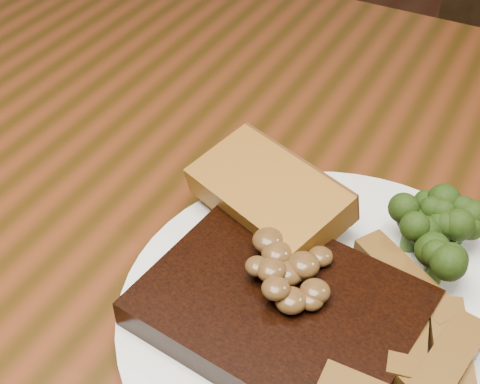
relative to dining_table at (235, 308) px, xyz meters
The scene contains 8 objects.
dining_table is the anchor object (origin of this frame).
plate 0.15m from the dining_table, 24.19° to the right, with size 0.30×0.30×0.01m, color silver.
steak 0.16m from the dining_table, 44.19° to the right, with size 0.18×0.13×0.03m, color black.
steak_bone 0.19m from the dining_table, 60.89° to the right, with size 0.13×0.01×0.02m, color beige.
mushroom_pile 0.17m from the dining_table, 38.16° to the right, with size 0.06×0.06×0.03m, color #4E3018, non-canonical shape.
garlic_bread 0.12m from the dining_table, 20.15° to the left, with size 0.12×0.07×0.03m, color brown.
potato_wedges 0.21m from the dining_table, 20.40° to the right, with size 0.11×0.11×0.02m, color brown, non-canonical shape.
broccoli_cluster 0.20m from the dining_table, 15.73° to the left, with size 0.07×0.07×0.04m, color #1C310B, non-canonical shape.
Camera 1 is at (0.18, -0.34, 1.13)m, focal length 50.00 mm.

